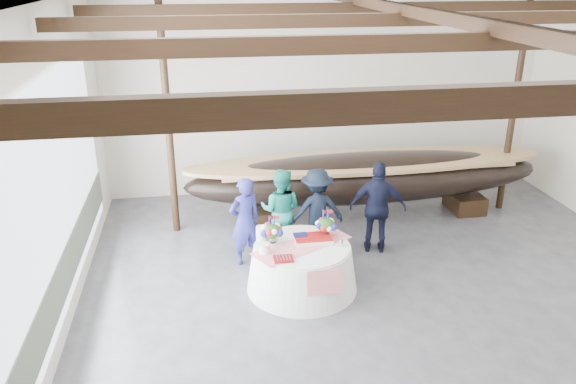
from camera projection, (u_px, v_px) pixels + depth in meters
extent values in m
cube|color=#3D3D42|center=(418.00, 335.00, 8.09)|extent=(10.00, 12.00, 0.01)
cube|color=silver|center=(328.00, 94.00, 12.74)|extent=(10.00, 0.02, 4.50)
cube|color=silver|center=(25.00, 217.00, 6.49)|extent=(0.02, 12.00, 4.50)
cube|color=white|center=(452.00, 8.00, 6.41)|extent=(10.00, 12.00, 0.01)
cube|color=black|center=(493.00, 41.00, 5.59)|extent=(9.80, 0.12, 0.18)
cube|color=black|center=(404.00, 19.00, 7.88)|extent=(9.80, 0.12, 0.18)
cube|color=black|center=(356.00, 8.00, 10.17)|extent=(9.80, 0.12, 0.18)
cube|color=black|center=(451.00, 19.00, 6.46)|extent=(0.15, 11.76, 0.15)
cylinder|color=black|center=(168.00, 121.00, 10.49)|extent=(0.14, 0.14, 4.50)
cylinder|color=black|center=(514.00, 107.00, 11.55)|extent=(0.14, 0.14, 4.50)
cube|color=silver|center=(52.00, 203.00, 7.51)|extent=(0.02, 7.00, 3.20)
cube|color=#596654|center=(65.00, 274.00, 7.92)|extent=(0.02, 7.00, 0.60)
cube|color=black|center=(259.00, 216.00, 11.51)|extent=(0.66, 0.84, 0.37)
cube|color=black|center=(465.00, 202.00, 12.20)|extent=(0.66, 0.84, 0.37)
ellipsoid|color=black|center=(367.00, 177.00, 11.59)|extent=(7.49, 1.50, 1.03)
cube|color=#9E7A4C|center=(367.00, 165.00, 11.49)|extent=(5.99, 0.98, 0.06)
cone|color=silver|center=(302.00, 267.00, 9.16)|extent=(1.82, 1.82, 0.75)
cylinder|color=silver|center=(302.00, 247.00, 9.01)|extent=(1.54, 1.54, 0.04)
cube|color=red|center=(302.00, 245.00, 9.01)|extent=(1.74, 1.27, 0.01)
cube|color=white|center=(313.00, 239.00, 9.13)|extent=(0.60, 0.40, 0.07)
cylinder|color=white|center=(265.00, 248.00, 8.75)|extent=(0.18, 0.18, 0.16)
cylinder|color=white|center=(261.00, 233.00, 9.16)|extent=(0.18, 0.18, 0.23)
cube|color=maroon|center=(283.00, 259.00, 8.56)|extent=(0.30, 0.24, 0.03)
cone|color=silver|center=(341.00, 243.00, 8.97)|extent=(0.09, 0.09, 0.12)
imported|color=navy|center=(245.00, 221.00, 9.81)|extent=(0.69, 0.57, 1.61)
imported|color=teal|center=(281.00, 210.00, 10.28)|extent=(0.94, 0.84, 1.59)
imported|color=black|center=(317.00, 211.00, 10.24)|extent=(1.07, 0.67, 1.60)
imported|color=black|center=(378.00, 208.00, 10.20)|extent=(1.10, 0.69, 1.74)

